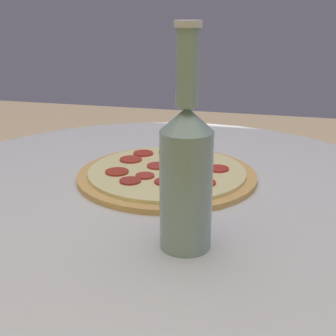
{
  "coord_description": "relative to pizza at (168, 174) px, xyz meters",
  "views": [
    {
      "loc": [
        -0.2,
        0.76,
        1.07
      ],
      "look_at": [
        -0.0,
        -0.04,
        0.78
      ],
      "focal_mm": 50.0,
      "sensor_mm": 36.0,
      "label": 1
    }
  ],
  "objects": [
    {
      "name": "table",
      "position": [
        0.0,
        0.04,
        -0.2
      ],
      "size": [
        0.97,
        0.97,
        0.76
      ],
      "color": "silver",
      "rests_on": "ground_plane"
    },
    {
      "name": "pizza",
      "position": [
        0.0,
        0.0,
        0.0
      ],
      "size": [
        0.34,
        0.34,
        0.02
      ],
      "color": "tan",
      "rests_on": "table"
    },
    {
      "name": "beer_bottle",
      "position": [
        -0.09,
        0.25,
        0.1
      ],
      "size": [
        0.07,
        0.07,
        0.29
      ],
      "color": "gray",
      "rests_on": "table"
    }
  ]
}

